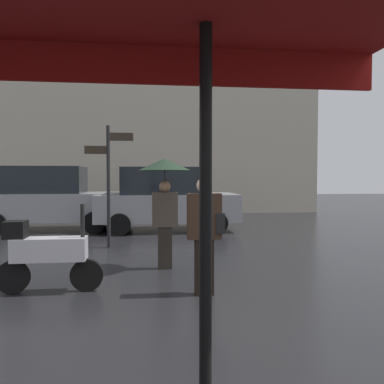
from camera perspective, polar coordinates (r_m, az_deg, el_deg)
The scene contains 7 objects.
pedestrian_with_umbrella at distance 6.74m, azimuth -4.04°, elevation 1.27°, with size 0.91×0.91×1.93m.
pedestrian_with_bag at distance 5.30m, azimuth 1.97°, elevation -5.42°, with size 0.50×0.24×1.60m.
parked_scooter at distance 5.80m, azimuth -20.70°, elevation -8.41°, with size 1.46×0.32×1.23m.
parked_car_left at distance 12.35m, azimuth -20.17°, elevation -0.87°, with size 4.07×1.96×1.91m.
parked_car_right at distance 11.54m, azimuth -4.04°, elevation -1.00°, with size 4.12×2.05×1.88m.
street_signpost at distance 8.91m, azimuth -12.20°, elevation 2.68°, with size 1.08×0.08×2.76m.
building_block at distance 19.09m, azimuth -5.69°, elevation 23.97°, with size 14.39×2.67×17.30m, color #B2A893.
Camera 1 is at (-0.38, -2.88, 1.63)m, focal length 36.16 mm.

